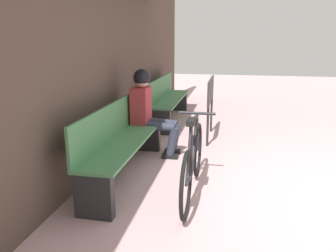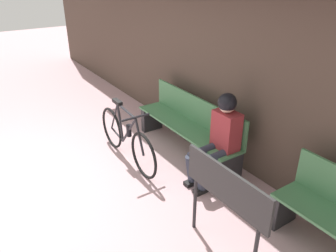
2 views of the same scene
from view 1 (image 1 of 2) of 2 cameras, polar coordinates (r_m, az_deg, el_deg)
storefront_wall at (r=3.39m, az=-18.20°, el=15.71°), size 12.00×0.56×3.20m
park_bench_near at (r=3.83m, az=-8.10°, el=-2.83°), size 1.99×0.42×0.85m
bicycle at (r=3.39m, az=4.35°, el=-6.12°), size 1.61×0.40×0.86m
person_seated at (r=4.46m, az=-3.41°, el=3.38°), size 0.34×0.65×1.19m
park_bench_far at (r=6.45m, az=-0.02°, el=4.64°), size 2.09×0.42×0.85m
signboard at (r=5.24m, az=7.42°, el=5.57°), size 1.03×0.04×0.97m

